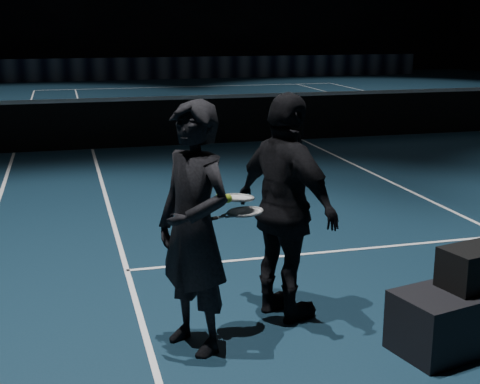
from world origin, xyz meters
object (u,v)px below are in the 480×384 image
object	(u,v)px
player_a	(194,229)
racket_upper	(236,198)
player_b	(286,209)
tennis_balls	(223,196)
racket_lower	(245,212)

from	to	relation	value
player_a	racket_upper	bearing A→B (deg)	87.78
player_b	tennis_balls	bearing A→B (deg)	88.01
player_b	tennis_balls	xyz separation A→B (m)	(-0.55, -0.22, 0.20)
racket_upper	tennis_balls	distance (m)	0.16
racket_lower	tennis_balls	xyz separation A→B (m)	(-0.18, -0.07, 0.15)
player_b	racket_upper	bearing A→B (deg)	83.42
player_a	tennis_balls	distance (m)	0.32
player_b	player_a	bearing A→B (deg)	88.50
player_a	racket_lower	xyz separation A→B (m)	(0.42, 0.17, 0.04)
racket_upper	tennis_balls	size ratio (longest dim) A/B	5.67
racket_lower	tennis_balls	distance (m)	0.25
player_a	racket_lower	bearing A→B (deg)	82.07
tennis_balls	racket_lower	bearing A→B (deg)	21.19
tennis_balls	player_a	bearing A→B (deg)	-156.22
player_b	racket_upper	size ratio (longest dim) A/B	2.62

